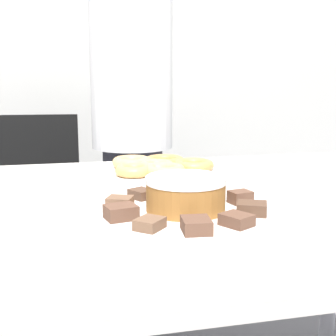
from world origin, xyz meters
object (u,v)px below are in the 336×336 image
Objects in this scene: office_chair_left at (34,223)px; plate_donuts at (157,173)px; person_standing at (132,135)px; frosted_cake at (184,194)px; plate_cake at (184,213)px.

plate_donuts is at bearing -56.25° from office_chair_left.
person_standing is 1.02m from frosted_cake.
frosted_cake is (-0.03, -0.42, 0.04)m from plate_donuts.
plate_donuts is at bearing -91.77° from person_standing.
plate_cake is at bearing -67.28° from office_chair_left.
person_standing is 0.60m from plate_donuts.
person_standing is 9.10× the size of frosted_cake.
frosted_cake is at bearing -92.64° from person_standing.
plate_cake is 1.10× the size of plate_donuts.
office_chair_left is at bearing 108.11° from frosted_cake.
person_standing is at bearing 88.23° from plate_donuts.
person_standing is at bearing 87.36° from frosted_cake.
plate_donuts is (-0.02, -0.59, -0.04)m from person_standing.
frosted_cake is at bearing -93.87° from plate_donuts.
frosted_cake reaches higher than plate_cake.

